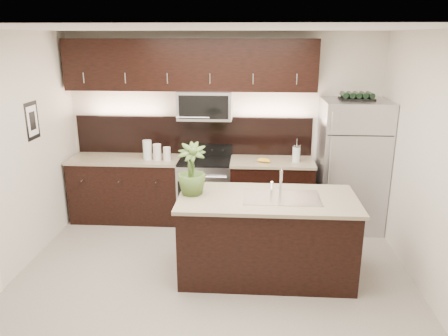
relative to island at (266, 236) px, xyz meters
name	(u,v)px	position (x,y,z in m)	size (l,w,h in m)	color
ground	(212,281)	(-0.60, -0.20, -0.47)	(4.50, 4.50, 0.00)	gray
room_walls	(199,134)	(-0.71, -0.24, 1.22)	(4.52, 4.02, 2.71)	beige
counter_run	(191,190)	(-1.06, 1.49, 0.00)	(3.51, 0.65, 0.94)	black
upper_fixtures	(192,73)	(-1.03, 1.64, 1.67)	(3.49, 0.40, 1.66)	black
island	(266,236)	(0.00, 0.00, 0.00)	(1.96, 0.96, 0.94)	black
sink_faucet	(281,196)	(0.15, 0.01, 0.48)	(0.84, 0.50, 0.28)	silver
refrigerator	(351,165)	(1.20, 1.43, 0.43)	(0.87, 0.79, 1.81)	#B2B2B7
wine_rack	(357,96)	(1.20, 1.43, 1.39)	(0.45, 0.28, 0.10)	black
plant	(191,169)	(-0.84, 0.06, 0.76)	(0.32, 0.32, 0.58)	#3F5B24
canisters	(155,151)	(-1.56, 1.42, 0.59)	(0.41, 0.18, 0.27)	silver
french_press	(296,153)	(0.44, 1.44, 0.59)	(0.11, 0.11, 0.32)	silver
bananas	(261,160)	(-0.05, 1.41, 0.50)	(0.19, 0.15, 0.06)	gold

